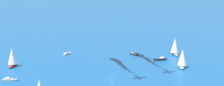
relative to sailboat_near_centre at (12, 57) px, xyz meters
name	(u,v)px	position (x,y,z in m)	size (l,w,h in m)	color
ground_plane	(111,79)	(-49.37, 38.80, -5.72)	(2000.00, 2000.00, 0.00)	navy
sailboat_near_centre	(12,57)	(0.00, 0.00, 0.00)	(6.85, 10.05, 12.52)	#B21E1E
sailboat_far_port	(175,46)	(-105.33, 2.27, 0.03)	(5.92, 10.00, 12.58)	#9E9993
motorboat_far_stbd	(10,80)	(0.65, 26.56, -5.15)	(7.50, 3.59, 2.11)	#9E9993
sailboat_inshore	(182,58)	(-94.68, 31.13, -0.01)	(7.49, 9.74, 12.49)	white
motorboat_trailing	(160,59)	(-89.23, 12.50, -5.04)	(8.61, 2.35, 2.49)	black
motorboat_mid_cluster	(67,54)	(-35.13, -19.39, -5.20)	(6.16, 5.47, 1.91)	#9E9993
motorboat_outer_ring_b	(134,54)	(-78.57, -4.41, -5.18)	(4.54, 6.88, 1.97)	black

